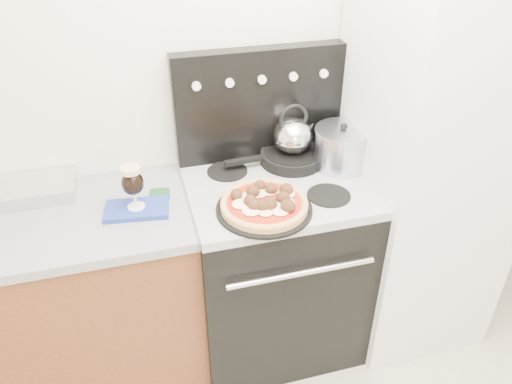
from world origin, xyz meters
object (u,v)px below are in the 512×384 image
object	(u,v)px
pizza_pan	(264,209)
stove_body	(274,268)
pizza	(264,202)
skillet	(292,157)
beer_glass	(133,187)
tea_kettle	(293,133)
base_cabinet	(30,311)
fridge	(426,159)
stock_pot	(342,149)
oven_mitt	(137,209)

from	to	relation	value
pizza_pan	stove_body	bearing A→B (deg)	59.46
pizza	skillet	xyz separation A→B (m)	(0.23, 0.33, -0.01)
beer_glass	tea_kettle	distance (m)	0.74
stove_body	skillet	distance (m)	0.54
base_cabinet	fridge	bearing A→B (deg)	-1.59
pizza	stock_pot	xyz separation A→B (m)	(0.43, 0.24, 0.05)
beer_glass	pizza	distance (m)	0.51
tea_kettle	stove_body	bearing A→B (deg)	-129.59
stove_body	stock_pot	bearing A→B (deg)	11.52
skillet	stock_pot	xyz separation A→B (m)	(0.20, -0.09, 0.06)
pizza	tea_kettle	distance (m)	0.42
oven_mitt	pizza_pan	size ratio (longest dim) A/B	0.66
tea_kettle	skillet	bearing A→B (deg)	0.00
beer_glass	pizza_pan	bearing A→B (deg)	-17.51
oven_mitt	skillet	world-z (taller)	skillet
tea_kettle	pizza_pan	bearing A→B (deg)	-125.72
stock_pot	fridge	bearing A→B (deg)	-13.52
base_cabinet	fridge	distance (m)	1.88
stove_body	skillet	bearing A→B (deg)	51.81
beer_glass	pizza	size ratio (longest dim) A/B	0.55
base_cabinet	skillet	distance (m)	1.34
pizza	tea_kettle	bearing A→B (deg)	55.68
stove_body	pizza_pan	distance (m)	0.53
pizza	stock_pot	bearing A→B (deg)	29.61
base_cabinet	beer_glass	xyz separation A→B (m)	(0.52, -0.05, 0.58)
pizza_pan	skillet	size ratio (longest dim) A/B	1.33
stock_pot	pizza_pan	bearing A→B (deg)	-150.39
stove_body	stock_pot	xyz separation A→B (m)	(0.32, 0.07, 0.57)
stove_body	oven_mitt	xyz separation A→B (m)	(-0.59, -0.02, 0.47)
oven_mitt	skillet	xyz separation A→B (m)	(0.71, 0.18, 0.04)
base_cabinet	pizza	xyz separation A→B (m)	(1.00, -0.20, 0.53)
oven_mitt	fridge	bearing A→B (deg)	-0.04
beer_glass	fridge	bearing A→B (deg)	-0.04
pizza_pan	tea_kettle	world-z (taller)	tea_kettle
stove_body	beer_glass	size ratio (longest dim) A/B	4.70
pizza_pan	stock_pot	distance (m)	0.50
stove_body	pizza	bearing A→B (deg)	-120.54
base_cabinet	skillet	xyz separation A→B (m)	(1.23, 0.13, 0.52)
pizza_pan	beer_glass	bearing A→B (deg)	162.49
pizza	pizza_pan	bearing A→B (deg)	0.00
skillet	tea_kettle	world-z (taller)	tea_kettle
tea_kettle	oven_mitt	bearing A→B (deg)	-167.10
skillet	stock_pot	world-z (taller)	stock_pot
base_cabinet	skillet	size ratio (longest dim) A/B	5.05
base_cabinet	stove_body	distance (m)	1.11
oven_mitt	stock_pot	world-z (taller)	stock_pot
stove_body	oven_mitt	distance (m)	0.75
oven_mitt	stock_pot	distance (m)	0.92
beer_glass	pizza_pan	world-z (taller)	beer_glass
oven_mitt	tea_kettle	distance (m)	0.75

